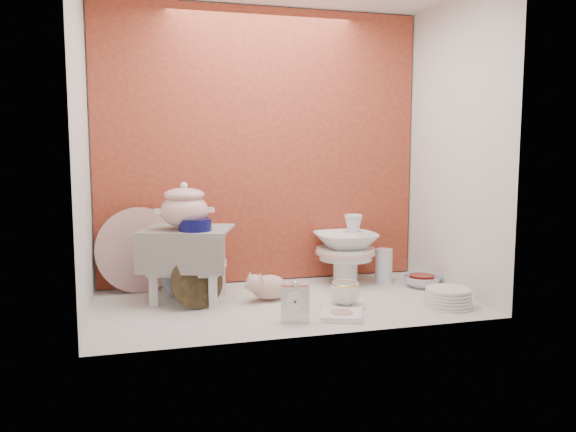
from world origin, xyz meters
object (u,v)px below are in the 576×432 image
object	(u,v)px
step_stool	(188,264)
crystal_bowl	(422,281)
soup_tureen	(184,206)
gold_rim_teacup	(345,293)
floral_platter	(139,250)
plush_pig	(269,287)
porcelain_tower	(345,249)
mantel_clock	(295,302)
blue_white_vase	(185,271)
dinner_plate_stack	(448,297)

from	to	relation	value
step_stool	crystal_bowl	bearing A→B (deg)	15.57
step_stool	soup_tureen	world-z (taller)	soup_tureen
soup_tureen	gold_rim_teacup	distance (m)	0.87
floral_platter	soup_tureen	bearing A→B (deg)	-51.93
soup_tureen	plush_pig	xyz separation A→B (m)	(0.40, -0.07, -0.40)
crystal_bowl	plush_pig	bearing A→B (deg)	-177.26
step_stool	floral_platter	xyz separation A→B (m)	(-0.23, 0.23, 0.04)
plush_pig	porcelain_tower	size ratio (longest dim) A/B	0.59
plush_pig	soup_tureen	bearing A→B (deg)	171.60
step_stool	floral_platter	world-z (taller)	floral_platter
mantel_clock	crystal_bowl	bearing A→B (deg)	41.04
soup_tureen	step_stool	bearing A→B (deg)	69.05
floral_platter	gold_rim_teacup	distance (m)	1.09
plush_pig	porcelain_tower	bearing A→B (deg)	26.89
blue_white_vase	crystal_bowl	world-z (taller)	blue_white_vase
floral_platter	plush_pig	bearing A→B (deg)	-29.07
soup_tureen	blue_white_vase	xyz separation A→B (m)	(0.01, 0.14, -0.34)
step_stool	porcelain_tower	size ratio (longest dim) A/B	1.08
soup_tureen	mantel_clock	xyz separation A→B (m)	(0.42, -0.45, -0.38)
mantel_clock	plush_pig	size ratio (longest dim) A/B	0.79
floral_platter	mantel_clock	size ratio (longest dim) A/B	2.48
soup_tureen	floral_platter	size ratio (longest dim) A/B	0.60
step_stool	blue_white_vase	xyz separation A→B (m)	(-0.00, 0.10, -0.05)
floral_platter	plush_pig	distance (m)	0.71
crystal_bowl	porcelain_tower	distance (m)	0.44
gold_rim_teacup	dinner_plate_stack	bearing A→B (deg)	-14.58
plush_pig	gold_rim_teacup	distance (m)	0.38
plush_pig	crystal_bowl	size ratio (longest dim) A/B	1.17
plush_pig	mantel_clock	bearing A→B (deg)	-85.07
dinner_plate_stack	crystal_bowl	bearing A→B (deg)	79.28
porcelain_tower	dinner_plate_stack	bearing A→B (deg)	-62.73
floral_platter	mantel_clock	xyz separation A→B (m)	(0.63, -0.71, -0.13)
step_stool	floral_platter	distance (m)	0.32
step_stool	dinner_plate_stack	world-z (taller)	step_stool
mantel_clock	soup_tureen	bearing A→B (deg)	147.60
soup_tureen	mantel_clock	bearing A→B (deg)	-46.77
blue_white_vase	crystal_bowl	distance (m)	1.26
gold_rim_teacup	porcelain_tower	world-z (taller)	porcelain_tower
soup_tureen	mantel_clock	world-z (taller)	soup_tureen
mantel_clock	gold_rim_teacup	size ratio (longest dim) A/B	1.31
soup_tureen	gold_rim_teacup	world-z (taller)	soup_tureen
soup_tureen	mantel_clock	distance (m)	0.72
step_stool	gold_rim_teacup	size ratio (longest dim) A/B	3.05
mantel_clock	floral_platter	bearing A→B (deg)	145.75
dinner_plate_stack	blue_white_vase	bearing A→B (deg)	154.99
floral_platter	gold_rim_teacup	bearing A→B (deg)	-31.07
plush_pig	dinner_plate_stack	bearing A→B (deg)	-21.98
plush_pig	dinner_plate_stack	distance (m)	0.85
soup_tureen	plush_pig	size ratio (longest dim) A/B	1.18
soup_tureen	porcelain_tower	xyz separation A→B (m)	(0.88, 0.16, -0.28)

